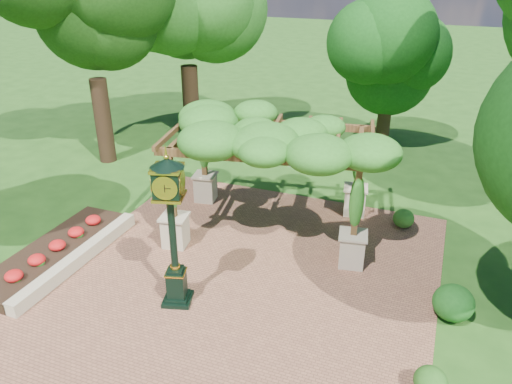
% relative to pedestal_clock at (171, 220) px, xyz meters
% --- Properties ---
extents(ground, '(120.00, 120.00, 0.00)m').
position_rel_pedestal_clock_xyz_m(ground, '(1.15, -0.03, -2.38)').
color(ground, '#1E4714').
rests_on(ground, ground).
extents(brick_plaza, '(10.00, 12.00, 0.04)m').
position_rel_pedestal_clock_xyz_m(brick_plaza, '(1.15, 0.97, -2.36)').
color(brick_plaza, brown).
rests_on(brick_plaza, ground).
extents(border_wall, '(0.35, 5.00, 0.40)m').
position_rel_pedestal_clock_xyz_m(border_wall, '(-3.45, 0.47, -2.18)').
color(border_wall, '#C6B793').
rests_on(border_wall, ground).
extents(flower_bed, '(1.50, 5.00, 0.36)m').
position_rel_pedestal_clock_xyz_m(flower_bed, '(-4.35, 0.47, -2.20)').
color(flower_bed, red).
rests_on(flower_bed, ground).
extents(pedestal_clock, '(0.97, 0.97, 3.96)m').
position_rel_pedestal_clock_xyz_m(pedestal_clock, '(0.00, 0.00, 0.00)').
color(pedestal_clock, black).
rests_on(pedestal_clock, brick_plaza).
extents(pergola, '(6.58, 4.74, 3.79)m').
position_rel_pedestal_clock_xyz_m(pergola, '(0.90, 4.34, 0.73)').
color(pergola, tan).
rests_on(pergola, brick_plaza).
extents(sundial, '(0.73, 0.73, 1.04)m').
position_rel_pedestal_clock_xyz_m(sundial, '(0.15, 9.72, -1.92)').
color(sundial, gray).
rests_on(sundial, ground).
extents(shrub_front, '(0.69, 0.69, 0.60)m').
position_rel_pedestal_clock_xyz_m(shrub_front, '(6.12, -0.73, -2.04)').
color(shrub_front, '#225016').
rests_on(shrub_front, brick_plaza).
extents(shrub_mid, '(1.10, 1.10, 0.88)m').
position_rel_pedestal_clock_xyz_m(shrub_mid, '(6.45, 1.84, -1.90)').
color(shrub_mid, '#174B15').
rests_on(shrub_mid, brick_plaza).
extents(shrub_back, '(0.76, 0.76, 0.60)m').
position_rel_pedestal_clock_xyz_m(shrub_back, '(4.84, 5.98, -2.04)').
color(shrub_back, '#2B681E').
rests_on(shrub_back, brick_plaza).
extents(tree_west_near, '(4.43, 4.43, 9.00)m').
position_rel_pedestal_clock_xyz_m(tree_west_near, '(-7.55, 7.36, 3.80)').
color(tree_west_near, '#311F13').
rests_on(tree_west_near, ground).
extents(tree_west_far, '(4.84, 4.84, 8.65)m').
position_rel_pedestal_clock_xyz_m(tree_west_far, '(-5.71, 11.55, 3.56)').
color(tree_west_far, black).
rests_on(tree_west_far, ground).
extents(tree_north, '(3.98, 3.98, 6.11)m').
position_rel_pedestal_clock_xyz_m(tree_north, '(3.06, 13.09, 1.82)').
color(tree_north, '#382816').
rests_on(tree_north, ground).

